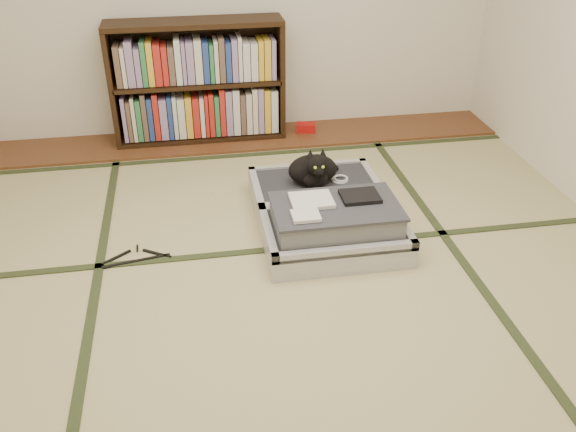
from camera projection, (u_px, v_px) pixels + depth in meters
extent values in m
plane|color=tan|center=(290.00, 292.00, 3.17)|extent=(4.50, 4.50, 0.00)
cube|color=brown|center=(247.00, 138.00, 4.86)|extent=(4.00, 0.50, 0.02)
cube|color=#B2100E|center=(306.00, 127.00, 4.93)|extent=(0.16, 0.12, 0.07)
cube|color=#2D381E|center=(92.00, 312.00, 3.02)|extent=(0.05, 4.50, 0.01)
cube|color=#2D381E|center=(471.00, 272.00, 3.31)|extent=(0.05, 4.50, 0.01)
cube|color=#2D381E|center=(278.00, 249.00, 3.51)|extent=(4.00, 0.05, 0.01)
cube|color=#2D381E|center=(251.00, 155.00, 4.61)|extent=(4.00, 0.05, 0.01)
cube|color=black|center=(112.00, 86.00, 4.54)|extent=(0.04, 0.30, 0.84)
cube|color=black|center=(280.00, 77.00, 4.73)|extent=(0.04, 0.30, 0.84)
cube|color=black|center=(202.00, 135.00, 4.86)|extent=(1.30, 0.30, 0.04)
cube|color=black|center=(193.00, 23.00, 4.41)|extent=(1.30, 0.30, 0.04)
cube|color=black|center=(198.00, 82.00, 4.63)|extent=(1.25, 0.30, 0.03)
cube|color=black|center=(197.00, 76.00, 4.75)|extent=(1.30, 0.02, 0.84)
cube|color=gray|center=(200.00, 110.00, 4.73)|extent=(1.17, 0.21, 0.35)
cube|color=gray|center=(196.00, 58.00, 4.52)|extent=(1.17, 0.21, 0.32)
cube|color=silver|center=(335.00, 239.00, 3.48)|extent=(0.80, 0.54, 0.14)
cube|color=#2A2A31|center=(335.00, 233.00, 3.46)|extent=(0.72, 0.45, 0.11)
cube|color=silver|center=(346.00, 252.00, 3.23)|extent=(0.80, 0.04, 0.05)
cube|color=silver|center=(325.00, 206.00, 3.65)|extent=(0.80, 0.04, 0.05)
cube|color=silver|center=(269.00, 234.00, 3.39)|extent=(0.04, 0.54, 0.05)
cube|color=silver|center=(400.00, 222.00, 3.50)|extent=(0.04, 0.54, 0.05)
cube|color=silver|center=(315.00, 194.00, 3.93)|extent=(0.80, 0.54, 0.14)
cube|color=#2A2A31|center=(315.00, 189.00, 3.92)|extent=(0.72, 0.45, 0.11)
cube|color=silver|center=(324.00, 203.00, 3.69)|extent=(0.80, 0.04, 0.05)
cube|color=silver|center=(308.00, 167.00, 4.10)|extent=(0.80, 0.04, 0.05)
cube|color=silver|center=(256.00, 189.00, 3.84)|extent=(0.04, 0.54, 0.05)
cube|color=silver|center=(373.00, 179.00, 3.95)|extent=(0.04, 0.54, 0.05)
cylinder|color=black|center=(325.00, 204.00, 3.67)|extent=(0.72, 0.03, 0.03)
cube|color=gray|center=(335.00, 219.00, 3.41)|extent=(0.69, 0.42, 0.14)
cube|color=#37373E|center=(336.00, 206.00, 3.37)|extent=(0.71, 0.44, 0.02)
cube|color=silver|center=(311.00, 200.00, 3.39)|extent=(0.24, 0.19, 0.02)
cube|color=black|center=(360.00, 196.00, 3.43)|extent=(0.21, 0.17, 0.02)
cube|color=silver|center=(306.00, 216.00, 3.24)|extent=(0.15, 0.13, 0.02)
cube|color=white|center=(303.00, 268.00, 3.22)|extent=(0.06, 0.01, 0.05)
cube|color=white|center=(326.00, 268.00, 3.25)|extent=(0.05, 0.01, 0.04)
cube|color=orange|center=(394.00, 259.00, 3.30)|extent=(0.05, 0.01, 0.04)
cube|color=#197F33|center=(381.00, 257.00, 3.28)|extent=(0.04, 0.01, 0.03)
ellipsoid|color=black|center=(313.00, 170.00, 3.84)|extent=(0.31, 0.20, 0.19)
ellipsoid|color=black|center=(316.00, 179.00, 3.77)|extent=(0.15, 0.11, 0.11)
ellipsoid|color=black|center=(317.00, 164.00, 3.68)|extent=(0.13, 0.12, 0.13)
sphere|color=black|center=(319.00, 171.00, 3.65)|extent=(0.06, 0.06, 0.06)
cone|color=black|center=(310.00, 154.00, 3.66)|extent=(0.05, 0.06, 0.06)
cone|color=black|center=(323.00, 153.00, 3.67)|extent=(0.05, 0.06, 0.06)
sphere|color=#A5BF33|center=(315.00, 168.00, 3.63)|extent=(0.02, 0.02, 0.02)
sphere|color=#A5BF33|center=(323.00, 167.00, 3.63)|extent=(0.02, 0.02, 0.02)
cylinder|color=black|center=(325.00, 172.00, 3.97)|extent=(0.19, 0.11, 0.03)
torus|color=white|center=(340.00, 180.00, 3.91)|extent=(0.11, 0.11, 0.02)
torus|color=white|center=(341.00, 178.00, 3.90)|extent=(0.09, 0.09, 0.01)
cube|color=black|center=(136.00, 261.00, 3.40)|extent=(0.37, 0.09, 0.01)
cube|color=black|center=(116.00, 257.00, 3.43)|extent=(0.16, 0.13, 0.01)
cube|color=black|center=(157.00, 254.00, 3.46)|extent=(0.17, 0.11, 0.01)
cylinder|color=black|center=(137.00, 248.00, 3.51)|extent=(0.01, 0.07, 0.01)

